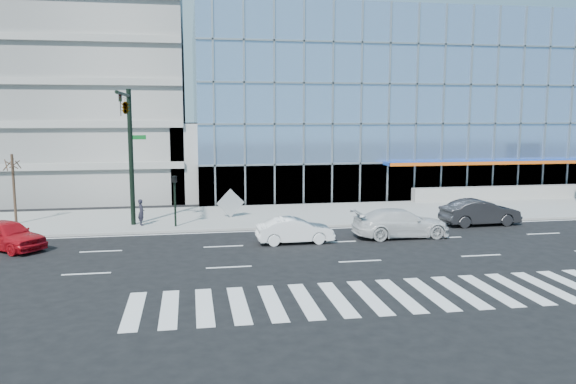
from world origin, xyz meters
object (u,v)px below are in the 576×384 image
dark_sedan (480,212)px  red_sedan (7,235)px  white_sedan (295,230)px  pedestrian (141,212)px  tilted_panel (230,203)px  traffic_signal (127,124)px  street_tree_near (12,164)px  ped_signal_post (175,193)px  white_suv (401,223)px

dark_sedan → red_sedan: dark_sedan is taller
dark_sedan → white_sedan: bearing=100.6°
pedestrian → tilted_panel: (5.41, 1.76, 0.14)m
white_sedan → traffic_signal: bearing=62.2°
street_tree_near → pedestrian: 8.22m
red_sedan → pedestrian: 7.59m
traffic_signal → white_sedan: 11.21m
red_sedan → pedestrian: bearing=-14.9°
ped_signal_post → pedestrian: (-2.00, 0.74, -1.21)m
traffic_signal → red_sedan: size_ratio=1.82×
ped_signal_post → dark_sedan: (18.24, -1.94, -1.36)m
red_sedan → tilted_panel: bearing=-22.7°
pedestrian → white_sedan: bearing=-142.4°
ped_signal_post → white_suv: ped_signal_post is taller
tilted_panel → dark_sedan: bearing=-28.5°
traffic_signal → pedestrian: traffic_signal is taller
traffic_signal → red_sedan: 8.51m
white_sedan → dark_sedan: size_ratio=0.85×
traffic_signal → pedestrian: (0.49, 1.11, -5.23)m
white_sedan → tilted_panel: bearing=20.1°
street_tree_near → red_sedan: bearing=-77.7°
traffic_signal → pedestrian: bearing=66.0°
traffic_signal → tilted_panel: size_ratio=6.15×
ped_signal_post → red_sedan: 9.05m
tilted_panel → ped_signal_post: bearing=-155.7°
street_tree_near → white_sedan: street_tree_near is taller
white_sedan → red_sedan: (-14.36, 1.00, 0.09)m
tilted_panel → white_sedan: bearing=-80.5°
traffic_signal → white_sedan: (8.74, -4.38, -5.50)m
white_sedan → dark_sedan: 12.32m
traffic_signal → ped_signal_post: traffic_signal is taller
pedestrian → traffic_signal: bearing=137.3°
white_suv → dark_sedan: 6.46m
white_suv → dark_sedan: bearing=-69.0°
red_sedan → pedestrian: pedestrian is taller
red_sedan → dark_sedan: bearing=-47.2°
pedestrian → red_sedan: bearing=107.5°
street_tree_near → pedestrian: (7.50, -1.82, -2.85)m
street_tree_near → dark_sedan: bearing=-9.2°
street_tree_near → white_suv: street_tree_near is taller
traffic_signal → dark_sedan: bearing=-4.3°
traffic_signal → dark_sedan: size_ratio=1.69×
white_sedan → red_sedan: size_ratio=0.92×
dark_sedan → pedestrian: 20.42m
ped_signal_post → street_tree_near: size_ratio=0.71×
white_suv → pedestrian: size_ratio=3.41×
red_sedan → white_sedan: bearing=-55.1°
street_tree_near → tilted_panel: 13.19m
white_sedan → tilted_panel: 7.79m
white_suv → dark_sedan: dark_sedan is taller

